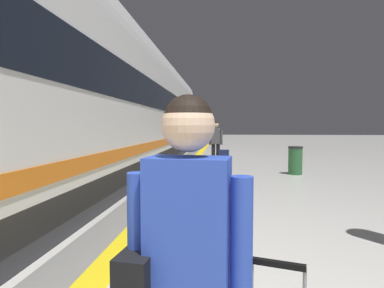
# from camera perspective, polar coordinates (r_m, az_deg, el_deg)

# --- Properties ---
(safety_line_strip) EXTENTS (0.36, 80.00, 0.01)m
(safety_line_strip) POSITION_cam_1_polar(r_m,az_deg,el_deg) (10.20, -1.84, -5.56)
(safety_line_strip) COLOR yellow
(safety_line_strip) RESTS_ON ground
(tactile_edge_band) EXTENTS (0.70, 80.00, 0.01)m
(tactile_edge_band) POSITION_cam_1_polar(r_m,az_deg,el_deg) (10.25, -3.90, -5.52)
(tactile_edge_band) COLOR slate
(tactile_edge_band) RESTS_ON ground
(high_speed_train) EXTENTS (2.94, 36.50, 4.97)m
(high_speed_train) POSITION_cam_1_polar(r_m,az_deg,el_deg) (6.65, -26.66, 11.08)
(high_speed_train) COLOR #38383D
(high_speed_train) RESTS_ON ground
(traveller_foreground) EXTENTS (0.55, 0.29, 1.69)m
(traveller_foreground) POSITION_cam_1_polar(r_m,az_deg,el_deg) (1.40, -1.39, -21.40)
(traveller_foreground) COLOR black
(traveller_foreground) RESTS_ON ground
(passenger_near) EXTENTS (0.55, 0.23, 1.76)m
(passenger_near) POSITION_cam_1_polar(r_m,az_deg,el_deg) (12.37, 4.33, 0.72)
(passenger_near) COLOR black
(passenger_near) RESTS_ON ground
(suitcase_near) EXTENTS (0.41, 0.29, 0.66)m
(suitcase_near) POSITION_cam_1_polar(r_m,az_deg,el_deg) (12.19, 5.81, -2.47)
(suitcase_near) COLOR #19234C
(suitcase_near) RESTS_ON ground
(waste_bin) EXTENTS (0.46, 0.46, 0.91)m
(waste_bin) POSITION_cam_1_polar(r_m,az_deg,el_deg) (10.72, 18.28, -2.85)
(waste_bin) COLOR #2D6638
(waste_bin) RESTS_ON ground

